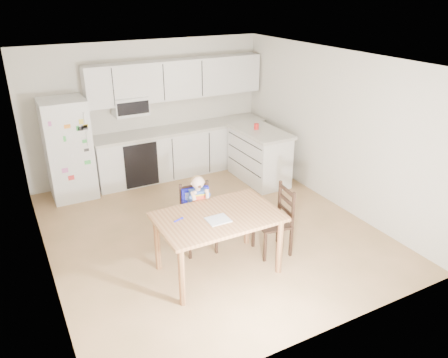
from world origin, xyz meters
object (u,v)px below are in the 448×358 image
(kitchen_island, at_px, (259,155))
(chair_booster, at_px, (197,205))
(red_cup, at_px, (256,126))
(dining_table, at_px, (218,223))
(chair_side, at_px, (279,216))
(refrigerator, at_px, (68,149))

(kitchen_island, bearing_deg, chair_booster, -141.26)
(kitchen_island, bearing_deg, red_cup, 128.85)
(kitchen_island, distance_m, dining_table, 2.99)
(kitchen_island, bearing_deg, dining_table, -132.06)
(red_cup, xyz_separation_m, chair_side, (-1.01, -2.23, -0.50))
(kitchen_island, relative_size, chair_booster, 1.21)
(red_cup, distance_m, chair_side, 2.50)
(dining_table, height_order, chair_side, chair_side)
(dining_table, bearing_deg, red_cup, 49.23)
(chair_side, bearing_deg, refrigerator, -137.56)
(refrigerator, height_order, kitchen_island, refrigerator)
(refrigerator, relative_size, chair_side, 1.79)
(kitchen_island, xyz_separation_m, red_cup, (-0.04, 0.05, 0.54))
(dining_table, height_order, chair_booster, chair_booster)
(kitchen_island, xyz_separation_m, chair_booster, (-1.99, -1.60, 0.17))
(red_cup, height_order, dining_table, red_cup)
(kitchen_island, xyz_separation_m, chair_side, (-1.05, -2.17, 0.04))
(chair_side, bearing_deg, chair_booster, -113.89)
(chair_booster, bearing_deg, dining_table, -82.70)
(kitchen_island, height_order, red_cup, red_cup)
(refrigerator, bearing_deg, chair_side, -55.33)
(chair_side, bearing_deg, red_cup, 163.41)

